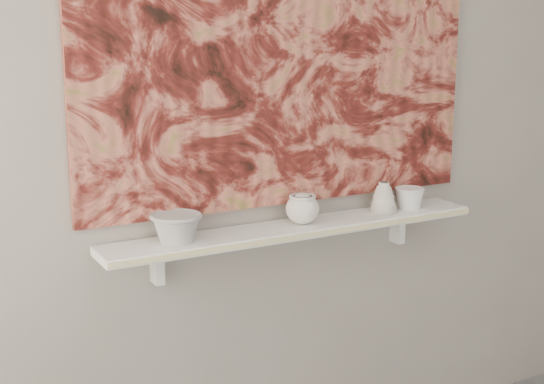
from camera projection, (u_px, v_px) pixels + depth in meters
wall_back at (284, 100)px, 2.60m from camera, size 3.60×0.00×3.60m
shelf at (297, 229)px, 2.62m from camera, size 1.40×0.18×0.03m
shelf_stripe at (311, 235)px, 2.54m from camera, size 1.40×0.01×0.02m
bracket_left at (157, 265)px, 2.46m from camera, size 0.03×0.06×0.12m
bracket_right at (397, 227)px, 2.92m from camera, size 0.03×0.06×0.12m
painting at (286, 44)px, 2.55m from camera, size 1.50×0.02×1.10m
house_motif at (392, 127)px, 2.82m from camera, size 0.09×0.00×0.08m
bowl_grey at (176, 227)px, 2.39m from camera, size 0.17×0.17×0.10m
cup_cream at (302, 209)px, 2.61m from camera, size 0.12×0.12×0.11m
bell_vessel at (384, 197)px, 2.77m from camera, size 0.13×0.13×0.11m
bowl_white at (409, 198)px, 2.84m from camera, size 0.14×0.14×0.08m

